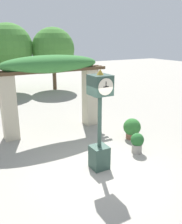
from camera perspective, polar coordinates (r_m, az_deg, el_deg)
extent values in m
plane|color=gray|center=(7.18, 1.92, -13.92)|extent=(60.00, 60.00, 0.00)
cube|color=#2D473D|center=(7.16, 1.99, -10.80)|extent=(0.49, 0.49, 0.70)
cylinder|color=#2D473D|center=(6.71, 2.09, -2.46)|extent=(0.12, 0.12, 1.50)
cylinder|color=gold|center=(6.49, 2.16, 3.96)|extent=(0.19, 0.19, 0.04)
cube|color=#2D473D|center=(6.43, 2.19, 6.51)|extent=(0.55, 0.55, 0.55)
cylinder|color=beige|center=(6.19, 3.57, 6.07)|extent=(0.45, 0.02, 0.45)
cylinder|color=beige|center=(6.67, 0.91, 6.91)|extent=(0.45, 0.02, 0.45)
cube|color=black|center=(6.18, 3.64, 6.05)|extent=(0.16, 0.01, 0.02)
cube|color=black|center=(6.17, 3.65, 6.66)|extent=(0.02, 0.01, 0.14)
cone|color=gold|center=(6.37, 2.23, 9.60)|extent=(0.19, 0.19, 0.15)
cube|color=#BCB299|center=(9.37, -19.16, 0.92)|extent=(0.54, 0.54, 2.47)
cube|color=#BCB299|center=(10.49, -0.25, 3.59)|extent=(0.54, 0.54, 2.47)
cube|color=#4C3823|center=(9.29, -8.97, 9.72)|extent=(4.61, 0.11, 0.12)
cube|color=#4C3823|center=(9.54, -9.55, 9.89)|extent=(4.61, 0.11, 0.12)
cube|color=#4C3823|center=(9.80, -10.10, 10.05)|extent=(4.61, 0.11, 0.12)
ellipsoid|color=#387A38|center=(9.52, -9.62, 11.30)|extent=(3.97, 1.14, 0.70)
cylinder|color=brown|center=(9.38, 9.73, -5.62)|extent=(0.44, 0.44, 0.21)
sphere|color=#2D6B2D|center=(9.25, 9.85, -3.57)|extent=(0.67, 0.67, 0.67)
cylinder|color=gray|center=(8.28, 10.95, -8.57)|extent=(0.34, 0.34, 0.30)
sphere|color=#235B28|center=(8.15, 11.08, -6.54)|extent=(0.45, 0.45, 0.45)
cylinder|color=brown|center=(18.04, -18.47, 7.76)|extent=(0.28, 0.28, 2.00)
sphere|color=#427F33|center=(17.85, -19.14, 14.51)|extent=(3.24, 3.24, 3.24)
cylinder|color=brown|center=(18.22, -8.78, 8.33)|extent=(0.28, 0.28, 1.88)
sphere|color=#427F33|center=(18.02, -9.08, 14.69)|extent=(3.10, 3.10, 3.10)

